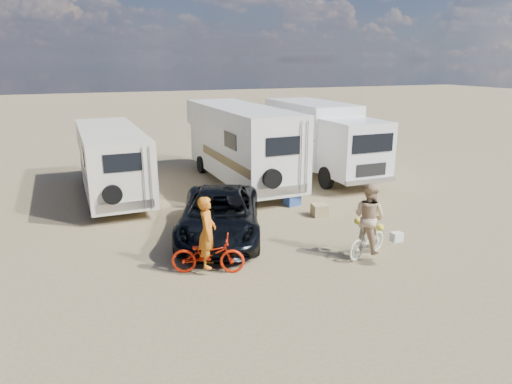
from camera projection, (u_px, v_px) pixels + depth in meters
name	position (u px, v px, depth m)	size (l,w,h in m)	color
ground	(318.00, 239.00, 13.88)	(140.00, 140.00, 0.00)	#907C56
rv_main	(241.00, 145.00, 19.87)	(2.38, 8.16, 3.29)	white
rv_left	(112.00, 163.00, 17.98)	(2.15, 7.12, 2.64)	white
box_truck	(322.00, 140.00, 21.38)	(2.44, 7.71, 3.25)	white
dark_suv	(220.00, 214.00, 13.93)	(2.33, 5.06, 1.41)	black
bike_man	(208.00, 255.00, 11.60)	(0.64, 1.83, 0.96)	red
bike_woman	(368.00, 240.00, 12.58)	(0.44, 1.56, 0.94)	beige
rider_man	(207.00, 239.00, 11.48)	(0.66, 0.43, 1.81)	orange
rider_woman	(369.00, 224.00, 12.45)	(0.91, 0.71, 1.88)	tan
bike_parked	(363.00, 170.00, 20.56)	(0.64, 1.83, 0.96)	black
cooler	(292.00, 199.00, 17.09)	(0.56, 0.41, 0.45)	#28448C
crate	(320.00, 210.00, 15.94)	(0.51, 0.51, 0.40)	#9D8A5B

